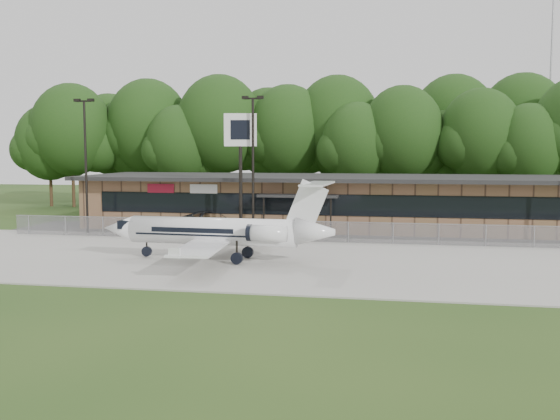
% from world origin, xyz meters
% --- Properties ---
extents(ground, '(160.00, 160.00, 0.00)m').
position_xyz_m(ground, '(0.00, 0.00, 0.00)').
color(ground, '#213E16').
rests_on(ground, ground).
extents(apron, '(64.00, 18.00, 0.08)m').
position_xyz_m(apron, '(0.00, 8.00, 0.04)').
color(apron, '#9E9B93').
rests_on(apron, ground).
extents(parking_lot, '(50.00, 9.00, 0.06)m').
position_xyz_m(parking_lot, '(0.00, 19.50, 0.03)').
color(parking_lot, '#383835').
rests_on(parking_lot, ground).
extents(terminal, '(41.00, 11.65, 4.30)m').
position_xyz_m(terminal, '(-0.00, 23.94, 2.18)').
color(terminal, brown).
rests_on(terminal, ground).
extents(fence, '(46.00, 0.04, 1.52)m').
position_xyz_m(fence, '(0.00, 15.00, 0.78)').
color(fence, gray).
rests_on(fence, ground).
extents(treeline, '(72.00, 12.00, 15.00)m').
position_xyz_m(treeline, '(0.00, 42.00, 7.50)').
color(treeline, '#113310').
rests_on(treeline, ground).
extents(radio_mast, '(0.20, 0.20, 25.00)m').
position_xyz_m(radio_mast, '(22.00, 48.00, 12.50)').
color(radio_mast, gray).
rests_on(radio_mast, ground).
extents(light_pole_left, '(1.55, 0.30, 10.23)m').
position_xyz_m(light_pole_left, '(-18.00, 16.50, 5.98)').
color(light_pole_left, black).
rests_on(light_pole_left, ground).
extents(light_pole_mid, '(1.55, 0.30, 10.23)m').
position_xyz_m(light_pole_mid, '(-5.00, 16.50, 5.98)').
color(light_pole_mid, black).
rests_on(light_pole_mid, ground).
extents(business_jet, '(13.97, 12.43, 4.71)m').
position_xyz_m(business_jet, '(-4.63, 6.77, 1.68)').
color(business_jet, white).
rests_on(business_jet, ground).
extents(suv, '(6.71, 4.61, 1.71)m').
position_xyz_m(suv, '(-8.82, 19.71, 0.85)').
color(suv, '#2F2F31').
rests_on(suv, ground).
extents(pole_sign, '(2.37, 0.67, 9.02)m').
position_xyz_m(pole_sign, '(-6.00, 16.79, 6.90)').
color(pole_sign, black).
rests_on(pole_sign, ground).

